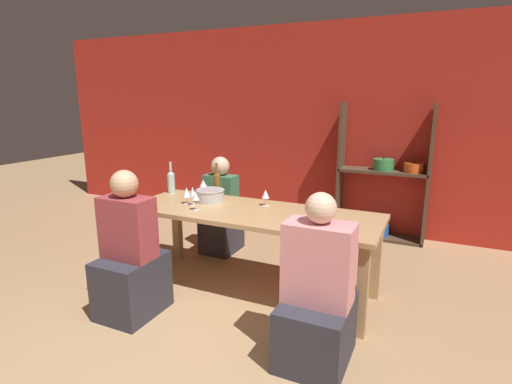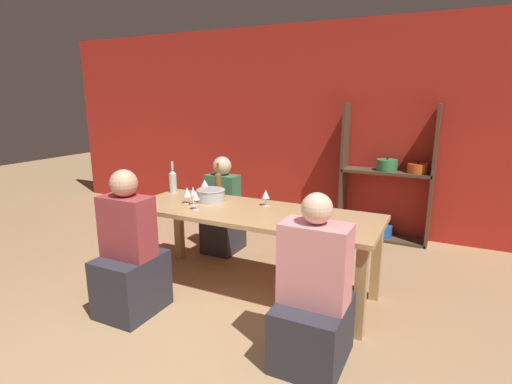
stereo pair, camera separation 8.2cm
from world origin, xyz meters
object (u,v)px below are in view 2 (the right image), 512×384
Objects in this scene: shelf_unit at (386,189)px; wine_glass_white_b at (312,210)px; person_near_a at (313,304)px; wine_bottle_dark at (173,181)px; dining_table at (251,221)px; wine_glass_red_b at (193,192)px; mixing_bowl at (211,195)px; wine_glass_red_a at (205,183)px; person_near_b at (130,262)px; wine_glass_white_a at (266,195)px; person_far_a at (223,216)px; wine_glass_red_c at (187,192)px; wine_glass_red_d at (196,196)px; wine_bottle_green at (218,183)px.

shelf_unit is 2.12m from wine_glass_white_b.
wine_bottle_dark is at bearing 152.32° from person_near_a.
wine_glass_red_b is at bearing -172.68° from dining_table.
mixing_bowl is 0.33m from wine_glass_red_a.
dining_table is 1.12m from wine_bottle_dark.
person_near_b is (-0.22, -0.90, -0.39)m from mixing_bowl.
shelf_unit is 1.43× the size of person_near_a.
dining_table is at bearing 47.44° from person_near_b.
wine_glass_red_a is at bearing -134.65° from shelf_unit.
wine_glass_white_a is at bearing -10.39° from wine_glass_red_a.
wine_bottle_dark is 0.28× the size of person_near_a.
wine_glass_red_b is 1.18m from wine_glass_white_b.
dining_table is 1.93× the size of person_near_a.
wine_glass_white_a is at bearing 145.96° from person_far_a.
wine_glass_red_c reaches higher than wine_glass_red_a.
mixing_bowl is 0.55m from wine_glass_white_a.
wine_bottle_dark is 0.35m from wine_glass_red_a.
dining_table is at bearing -103.11° from wine_glass_white_a.
mixing_bowl is at bearing 166.92° from dining_table.
wine_glass_red_a is 0.13× the size of person_near_a.
wine_glass_red_d is at bearing -121.73° from shelf_unit.
wine_bottle_dark is 0.76m from wine_glass_red_d.
person_far_a reaches higher than wine_glass_white_b.
wine_bottle_green is 0.41m from wine_glass_red_b.
wine_bottle_green is at bearing 168.06° from wine_glass_white_a.
wine_bottle_green reaches higher than dining_table.
wine_bottle_green reaches higher than wine_bottle_dark.
shelf_unit is 2.18m from wine_bottle_green.
wine_glass_red_d is (0.11, -0.12, -0.00)m from wine_glass_red_b.
wine_glass_red_d is 0.14× the size of person_near_b.
wine_glass_red_d reaches higher than wine_glass_white_b.
wine_bottle_dark is 0.60m from wine_glass_red_b.
wine_bottle_dark is at bearing 56.05° from person_far_a.
wine_glass_red_d is at bearing -36.94° from wine_glass_red_c.
mixing_bowl is at bearing 147.44° from person_near_a.
shelf_unit is 2.29m from wine_glass_red_a.
wine_bottle_dark is 1.72m from wine_glass_white_b.
wine_glass_white_a is (1.11, -0.05, -0.02)m from wine_bottle_dark.
wine_glass_red_c is at bearing -136.19° from mixing_bowl.
wine_glass_red_b is 0.15× the size of person_near_b.
wine_glass_red_d reaches higher than mixing_bowl.
shelf_unit reaches higher than mixing_bowl.
wine_glass_white_b reaches higher than wine_glass_white_a.
person_near_b is (0.02, -1.52, 0.03)m from person_far_a.
wine_glass_white_b is (1.27, -0.08, 0.01)m from wine_glass_red_c.
dining_table is at bearing -114.07° from shelf_unit.
wine_glass_white_b is 1.55m from person_near_b.
wine_glass_red_a is at bearing 169.61° from wine_glass_white_a.
wine_glass_red_b reaches higher than wine_glass_white_a.
shelf_unit is 2.32m from mixing_bowl.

